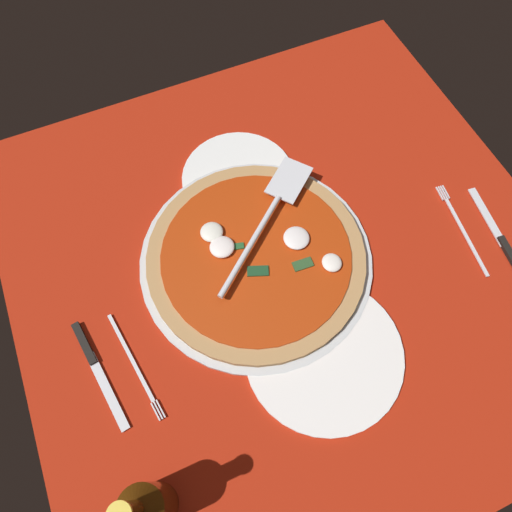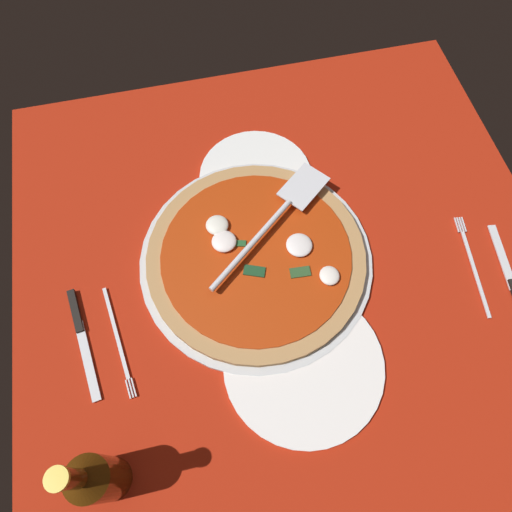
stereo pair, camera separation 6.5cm
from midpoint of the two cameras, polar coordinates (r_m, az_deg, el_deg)
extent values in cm
cube|color=#A5200D|center=(82.30, 1.58, -0.84)|extent=(93.64, 93.64, 0.80)
cube|color=silver|center=(78.76, 21.67, -25.65)|extent=(7.20, 7.20, 0.10)
cube|color=silver|center=(80.37, 23.12, -18.53)|extent=(7.20, 7.20, 0.10)
cube|color=silver|center=(76.11, 13.90, -23.83)|extent=(7.20, 7.20, 0.10)
cube|color=silver|center=(74.44, 3.10, -28.89)|extent=(7.20, 7.20, 0.10)
cube|color=silver|center=(83.21, 24.38, -11.78)|extent=(7.20, 7.20, 0.10)
cube|color=silver|center=(77.78, 15.91, -16.58)|extent=(7.20, 7.20, 0.10)
cube|color=silver|center=(74.77, 5.97, -21.51)|extent=(7.20, 7.20, 0.10)
cube|color=silver|center=(74.48, -5.11, -25.98)|extent=(7.20, 7.20, 0.10)
cube|color=silver|center=(87.15, 25.49, -5.56)|extent=(7.20, 7.20, 0.10)
cube|color=silver|center=(80.71, 17.67, -9.74)|extent=(7.20, 7.20, 0.10)
cube|color=silver|center=(76.47, 8.49, -14.28)|extent=(7.20, 7.20, 0.10)
cube|color=silver|center=(74.81, -1.82, -18.77)|extent=(7.20, 7.20, 0.10)
cube|color=silver|center=(75.89, -12.75, -22.69)|extent=(7.20, 7.20, 0.10)
cube|color=silver|center=(79.61, -23.53, -25.67)|extent=(7.20, 7.20, 0.10)
cube|color=silver|center=(92.06, 26.48, 0.07)|extent=(7.20, 7.20, 0.10)
cube|color=silver|center=(84.77, 19.21, -3.45)|extent=(7.20, 7.20, 0.10)
cube|color=silver|center=(79.44, 10.72, -7.45)|extent=(7.20, 7.20, 0.10)
cube|color=silver|center=(76.50, 1.11, -11.70)|extent=(7.20, 7.20, 0.10)
cube|color=silver|center=(76.21, -9.21, -15.78)|extent=(7.20, 7.20, 0.10)
cube|color=silver|center=(78.61, -19.63, -19.26)|extent=(7.20, 7.20, 0.10)
cube|color=silver|center=(89.80, 20.59, 2.21)|extent=(7.20, 7.20, 0.10)
cube|color=silver|center=(83.56, 12.69, -1.20)|extent=(7.20, 7.20, 0.10)
cube|color=silver|center=(79.48, 3.74, -5.03)|extent=(7.20, 7.20, 0.10)
cube|color=silver|center=(77.88, -5.99, -8.99)|extent=(7.20, 7.20, 0.10)
cube|color=silver|center=(78.92, -16.01, -12.72)|extent=(7.20, 7.20, 0.10)
cube|color=silver|center=(82.51, -25.71, -15.89)|extent=(7.20, 7.20, 0.10)
cube|color=silver|center=(95.66, 21.81, 7.21)|extent=(7.20, 7.20, 0.10)
cube|color=silver|center=(88.67, 14.45, 4.40)|extent=(7.20, 7.20, 0.10)
cube|color=silver|center=(83.60, 6.09, 1.09)|extent=(7.20, 7.20, 0.10)
cube|color=silver|center=(80.80, -3.07, -2.57)|extent=(7.20, 7.20, 0.10)
cube|color=silver|center=(80.53, -12.64, -6.29)|extent=(7.20, 7.20, 0.10)
cube|color=silver|center=(82.80, -22.11, -9.76)|extent=(7.20, 7.20, 0.10)
cube|color=silver|center=(102.20, 22.91, 11.61)|extent=(7.20, 7.20, 0.10)
cube|color=silver|center=(94.60, 16.03, 9.34)|extent=(7.20, 7.20, 0.10)
cube|color=silver|center=(88.70, 8.21, 6.57)|extent=(7.20, 7.20, 0.10)
cube|color=silver|center=(84.86, -0.42, 3.33)|extent=(7.20, 7.20, 0.10)
cube|color=silver|center=(83.36, -9.54, -0.19)|extent=(7.20, 7.20, 0.10)
cube|color=silver|center=(84.34, -18.72, -3.73)|extent=(7.20, 7.20, 0.10)
cube|color=silver|center=(87.70, -27.51, -7.01)|extent=(7.20, 7.20, 0.10)
cube|color=silver|center=(101.21, 17.44, 13.66)|extent=(7.20, 7.20, 0.10)
cube|color=silver|center=(94.63, 10.11, 11.40)|extent=(7.20, 7.20, 0.10)
cube|color=silver|center=(89.89, 1.99, 8.63)|extent=(7.20, 7.20, 0.10)
cube|color=silver|center=(87.30, -6.68, 5.44)|extent=(7.20, 7.20, 0.10)
cube|color=silver|center=(87.05, -15.53, 2.02)|extent=(7.20, 7.20, 0.10)
cube|color=silver|center=(89.15, -24.17, -1.38)|extent=(7.20, 7.20, 0.10)
cube|color=silver|center=(108.37, 18.72, 17.43)|extent=(7.20, 7.20, 0.10)
cube|color=silver|center=(101.23, 11.83, 15.62)|extent=(7.20, 7.20, 0.10)
cube|color=silver|center=(95.74, 4.18, 13.31)|extent=(7.20, 7.20, 0.10)
cube|color=silver|center=(92.20, -4.05, 10.52)|extent=(7.20, 7.20, 0.10)
cube|color=silver|center=(90.82, -12.56, 7.35)|extent=(7.20, 7.20, 0.10)
cube|color=silver|center=(91.72, -21.00, 4.01)|extent=(7.20, 7.20, 0.10)
cube|color=silver|center=(94.82, -29.01, 0.72)|extent=(7.20, 7.20, 0.10)
cube|color=silver|center=(108.40, 13.39, 19.29)|extent=(7.20, 7.20, 0.10)
cube|color=silver|center=(102.28, 6.18, 17.40)|extent=(7.20, 7.20, 0.10)
cube|color=silver|center=(97.91, -1.63, 15.02)|extent=(7.20, 7.20, 0.10)
cube|color=silver|center=(95.54, -9.79, 12.19)|extent=(7.20, 7.20, 0.10)
cube|color=silver|center=(95.31, -17.99, 9.03)|extent=(7.20, 7.20, 0.10)
cube|color=silver|center=(97.24, -25.91, 5.76)|extent=(7.20, 7.20, 0.10)
cube|color=silver|center=(116.01, 14.81, 22.48)|extent=(7.20, 7.20, 0.10)
cube|color=silver|center=(109.37, 8.00, 20.97)|extent=(7.20, 7.20, 0.10)
cube|color=silver|center=(104.31, 0.59, 18.99)|extent=(7.20, 7.20, 0.10)
cube|color=silver|center=(101.07, -7.22, 16.51)|extent=(7.20, 7.20, 0.10)
cube|color=silver|center=(99.82, -15.16, 13.63)|extent=(7.20, 7.20, 0.10)
cube|color=silver|center=(100.63, -22.94, 10.48)|extent=(7.20, 7.20, 0.10)
cube|color=silver|center=(103.47, -30.29, 7.27)|extent=(7.20, 7.20, 0.10)
cube|color=silver|center=(116.93, 9.66, 24.08)|extent=(7.20, 7.20, 0.10)
cube|color=silver|center=(111.28, 2.63, 22.45)|extent=(7.20, 7.20, 0.10)
cube|color=silver|center=(107.28, -4.83, 20.33)|extent=(7.20, 7.20, 0.10)
cube|color=silver|center=(105.12, -12.50, 17.76)|extent=(7.20, 7.20, 0.10)
cube|color=silver|center=(104.91, -20.10, 14.83)|extent=(7.20, 7.20, 0.10)
cube|color=silver|center=(106.67, -27.39, 11.71)|extent=(7.20, 7.20, 0.10)
cylinder|color=silver|center=(81.30, -2.30, -0.67)|extent=(40.37, 40.37, 1.09)
cylinder|color=white|center=(76.18, 5.81, -12.01)|extent=(25.40, 25.40, 1.00)
cylinder|color=white|center=(90.22, -4.30, 9.35)|extent=(21.33, 21.33, 1.00)
cylinder|color=#B2824E|center=(80.22, -2.33, -0.31)|extent=(37.70, 37.70, 1.29)
cylinder|color=#AC300A|center=(79.50, -2.35, -0.06)|extent=(32.70, 32.70, 0.30)
ellipsoid|color=white|center=(78.64, 6.93, -1.01)|extent=(3.49, 3.32, 1.07)
ellipsoid|color=white|center=(81.26, -7.74, 2.74)|extent=(3.96, 3.98, 1.35)
ellipsoid|color=white|center=(79.70, -6.52, 0.91)|extent=(4.17, 4.27, 1.33)
ellipsoid|color=white|center=(80.21, 2.65, 2.03)|extent=(4.53, 4.50, 1.08)
cube|color=#205128|center=(80.08, -4.90, 0.94)|extent=(1.85, 3.25, 0.30)
cube|color=#184021|center=(77.91, -2.17, -2.05)|extent=(3.04, 4.02, 0.30)
cube|color=#2A4D26|center=(78.50, 3.38, -1.22)|extent=(2.03, 3.52, 0.30)
cube|color=silver|center=(85.23, 1.85, 9.10)|extent=(9.97, 10.41, 0.30)
cylinder|color=silver|center=(78.18, -3.04, 1.21)|extent=(14.10, 17.06, 1.00)
cube|color=white|center=(91.62, 23.83, 2.32)|extent=(22.37, 15.11, 0.60)
cube|color=silver|center=(89.90, 22.45, 2.05)|extent=(16.11, 2.83, 0.25)
cube|color=silver|center=(93.65, 20.37, 7.18)|extent=(3.00, 0.63, 0.25)
cube|color=silver|center=(93.44, 20.14, 7.13)|extent=(3.00, 0.63, 0.25)
cube|color=silver|center=(93.24, 19.90, 7.08)|extent=(3.00, 0.63, 0.25)
cube|color=silver|center=(93.03, 19.67, 7.03)|extent=(3.00, 0.63, 0.25)
cube|color=black|center=(91.01, 26.86, 0.01)|extent=(7.28, 2.18, 0.80)
cube|color=silver|center=(93.57, 24.66, 4.24)|extent=(12.64, 3.12, 0.25)
cube|color=white|center=(79.72, -19.08, -12.82)|extent=(18.04, 14.09, 0.60)
cube|color=silver|center=(78.94, -17.45, -11.87)|extent=(16.15, 3.01, 0.25)
cube|color=silver|center=(76.25, -14.72, -18.18)|extent=(3.00, 0.66, 0.25)
cube|color=silver|center=(76.19, -14.42, -18.02)|extent=(3.00, 0.66, 0.25)
cube|color=silver|center=(76.13, -14.11, -17.87)|extent=(3.00, 0.66, 0.25)
cube|color=black|center=(81.69, -22.46, -10.06)|extent=(7.78, 2.33, 0.80)
cube|color=silver|center=(78.88, -20.08, -15.42)|extent=(13.51, 3.39, 0.25)
cylinder|color=#482508|center=(70.51, -15.80, -27.67)|extent=(5.93, 5.93, 11.70)
cone|color=#482508|center=(63.49, -17.62, -27.79)|extent=(5.93, 5.93, 2.84)
camera|label=1|loc=(0.03, -92.35, -4.89)|focal=32.73mm
camera|label=2|loc=(0.03, 87.65, 4.89)|focal=32.73mm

